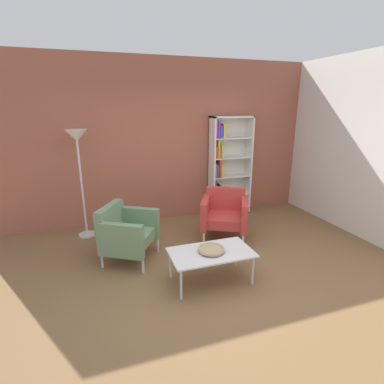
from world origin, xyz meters
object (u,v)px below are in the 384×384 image
decorative_bowl (211,249)px  armchair_spare_guest (126,231)px  coffee_table_low (211,254)px  bookshelf_tall (226,168)px  floor_lamp_torchiere (78,149)px  armchair_corner_red (225,213)px

decorative_bowl → armchair_spare_guest: 1.28m
coffee_table_low → decorative_bowl: decorative_bowl is taller
bookshelf_tall → coffee_table_low: bearing=-118.6°
armchair_spare_guest → floor_lamp_torchiere: size_ratio=0.54×
decorative_bowl → floor_lamp_torchiere: 2.60m
bookshelf_tall → decorative_bowl: 2.47m
bookshelf_tall → armchair_spare_guest: size_ratio=2.03×
coffee_table_low → decorative_bowl: (0.00, 0.00, 0.07)m
bookshelf_tall → armchair_corner_red: bearing=-114.8°
armchair_corner_red → floor_lamp_torchiere: floor_lamp_torchiere is taller
armchair_corner_red → armchair_spare_guest: bearing=-144.8°
decorative_bowl → floor_lamp_torchiere: (-1.46, 1.90, 1.01)m
coffee_table_low → armchair_spare_guest: 1.28m
armchair_spare_guest → floor_lamp_torchiere: (-0.55, 1.00, 1.03)m
armchair_spare_guest → floor_lamp_torchiere: 1.54m
bookshelf_tall → coffee_table_low: (-1.16, -2.12, -0.57)m
coffee_table_low → decorative_bowl: size_ratio=3.12×
decorative_bowl → floor_lamp_torchiere: floor_lamp_torchiere is taller
armchair_corner_red → decorative_bowl: bearing=-94.6°
bookshelf_tall → decorative_bowl: size_ratio=5.94×
floor_lamp_torchiere → armchair_spare_guest: bearing=-61.3°
armchair_spare_guest → bookshelf_tall: bearing=-28.3°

